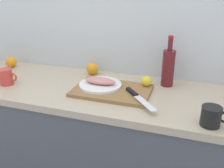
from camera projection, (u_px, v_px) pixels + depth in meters
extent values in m
cube|color=silver|center=(102.00, 21.00, 1.64)|extent=(3.20, 0.05, 2.50)
cube|color=#4C5159|center=(87.00, 150.00, 1.67)|extent=(2.00, 0.58, 0.86)
cube|color=#B7A88E|center=(84.00, 90.00, 1.50)|extent=(2.00, 0.60, 0.04)
cube|color=olive|center=(112.00, 90.00, 1.42)|extent=(0.44, 0.29, 0.02)
cylinder|color=white|center=(100.00, 85.00, 1.45)|extent=(0.25, 0.25, 0.01)
ellipsoid|color=tan|center=(100.00, 81.00, 1.44)|extent=(0.19, 0.08, 0.04)
cube|color=silver|center=(145.00, 103.00, 1.23)|extent=(0.14, 0.16, 0.00)
cube|color=black|center=(132.00, 92.00, 1.35)|extent=(0.09, 0.10, 0.02)
sphere|color=yellow|center=(146.00, 81.00, 1.45)|extent=(0.06, 0.06, 0.06)
cylinder|color=#59191E|center=(168.00, 68.00, 1.47)|extent=(0.07, 0.07, 0.22)
cylinder|color=#59191E|center=(170.00, 45.00, 1.42)|extent=(0.03, 0.03, 0.07)
cylinder|color=maroon|center=(171.00, 37.00, 1.40)|extent=(0.03, 0.03, 0.02)
cylinder|color=black|center=(211.00, 116.00, 1.08)|extent=(0.09, 0.09, 0.09)
cylinder|color=#CC3F38|center=(6.00, 77.00, 1.51)|extent=(0.08, 0.08, 0.10)
torus|color=#CC3F38|center=(13.00, 77.00, 1.49)|extent=(0.06, 0.01, 0.06)
sphere|color=orange|center=(11.00, 62.00, 1.83)|extent=(0.08, 0.08, 0.08)
sphere|color=orange|center=(92.00, 69.00, 1.68)|extent=(0.08, 0.08, 0.08)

